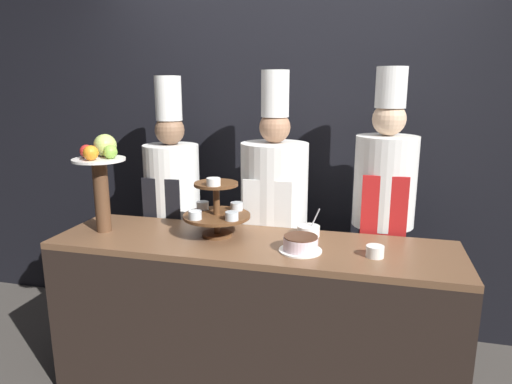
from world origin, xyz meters
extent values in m
cube|color=black|center=(0.00, 1.18, 1.40)|extent=(10.00, 0.06, 2.80)
cube|color=black|center=(0.00, 0.29, 0.43)|extent=(2.15, 0.58, 0.86)
cube|color=brown|center=(0.00, 0.29, 0.88)|extent=(2.15, 0.58, 0.03)
cylinder|color=brown|center=(-0.21, 0.34, 0.90)|extent=(0.17, 0.17, 0.02)
cylinder|color=brown|center=(-0.21, 0.34, 1.04)|extent=(0.04, 0.04, 0.30)
cylinder|color=brown|center=(-0.21, 0.34, 1.01)|extent=(0.37, 0.37, 0.02)
cylinder|color=brown|center=(-0.21, 0.34, 1.19)|extent=(0.24, 0.24, 0.02)
cylinder|color=silver|center=(-0.29, 0.23, 1.04)|extent=(0.07, 0.07, 0.04)
cylinder|color=red|center=(-0.29, 0.23, 1.03)|extent=(0.06, 0.06, 0.03)
cylinder|color=silver|center=(-0.10, 0.26, 1.04)|extent=(0.07, 0.07, 0.04)
cylinder|color=beige|center=(-0.10, 0.26, 1.03)|extent=(0.06, 0.06, 0.03)
cylinder|color=silver|center=(-0.13, 0.46, 1.04)|extent=(0.07, 0.07, 0.04)
cylinder|color=gold|center=(-0.13, 0.46, 1.03)|extent=(0.06, 0.06, 0.03)
cylinder|color=silver|center=(-0.32, 0.42, 1.04)|extent=(0.07, 0.07, 0.04)
cylinder|color=green|center=(-0.32, 0.42, 1.03)|extent=(0.06, 0.06, 0.03)
cylinder|color=white|center=(-0.20, 0.27, 1.21)|extent=(0.07, 0.07, 0.04)
cylinder|color=brown|center=(-0.86, 0.26, 1.10)|extent=(0.08, 0.08, 0.40)
cylinder|color=white|center=(-0.86, 0.26, 1.30)|extent=(0.29, 0.29, 0.01)
sphere|color=#84B742|center=(-0.79, 0.27, 1.35)|extent=(0.08, 0.08, 0.08)
sphere|color=#ADC160|center=(-0.86, 0.34, 1.37)|extent=(0.13, 0.13, 0.13)
sphere|color=red|center=(-0.93, 0.26, 1.35)|extent=(0.07, 0.07, 0.07)
sphere|color=orange|center=(-0.86, 0.19, 1.35)|extent=(0.08, 0.08, 0.08)
cylinder|color=white|center=(0.27, 0.22, 0.90)|extent=(0.22, 0.22, 0.01)
cylinder|color=silver|center=(0.27, 0.22, 0.93)|extent=(0.17, 0.17, 0.07)
cylinder|color=#472819|center=(0.27, 0.22, 0.97)|extent=(0.17, 0.17, 0.01)
cylinder|color=white|center=(0.64, 0.23, 0.92)|extent=(0.09, 0.09, 0.06)
cylinder|color=white|center=(0.28, 0.47, 0.92)|extent=(0.12, 0.12, 0.06)
cylinder|color=#BCBCC1|center=(0.31, 0.47, 1.00)|extent=(0.05, 0.01, 0.11)
cube|color=#28282D|center=(-0.67, 0.79, 0.41)|extent=(0.27, 0.15, 0.83)
cylinder|color=white|center=(-0.67, 0.79, 1.08)|extent=(0.36, 0.36, 0.50)
cube|color=black|center=(-0.67, 0.61, 0.98)|extent=(0.25, 0.01, 0.32)
sphere|color=#846047|center=(-0.67, 0.79, 1.42)|extent=(0.19, 0.19, 0.19)
cylinder|color=white|center=(-0.67, 0.79, 1.62)|extent=(0.17, 0.17, 0.28)
cube|color=#38332D|center=(0.02, 0.79, 0.43)|extent=(0.31, 0.17, 0.85)
cylinder|color=white|center=(0.02, 0.79, 1.11)|extent=(0.42, 0.42, 0.51)
cube|color=white|center=(0.02, 0.59, 1.00)|extent=(0.29, 0.01, 0.33)
sphere|color=#A37556|center=(0.02, 0.79, 1.46)|extent=(0.19, 0.19, 0.19)
cylinder|color=white|center=(0.02, 0.79, 1.65)|extent=(0.17, 0.17, 0.27)
cube|color=black|center=(0.68, 0.79, 0.45)|extent=(0.27, 0.15, 0.89)
cylinder|color=white|center=(0.68, 0.79, 1.16)|extent=(0.36, 0.36, 0.53)
cube|color=red|center=(0.68, 0.62, 1.05)|extent=(0.25, 0.01, 0.34)
sphere|color=#DBB28E|center=(0.68, 0.79, 1.52)|extent=(0.19, 0.19, 0.19)
cylinder|color=white|center=(0.68, 0.79, 1.69)|extent=(0.17, 0.17, 0.23)
camera|label=1|loc=(0.59, -1.93, 1.71)|focal=32.00mm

